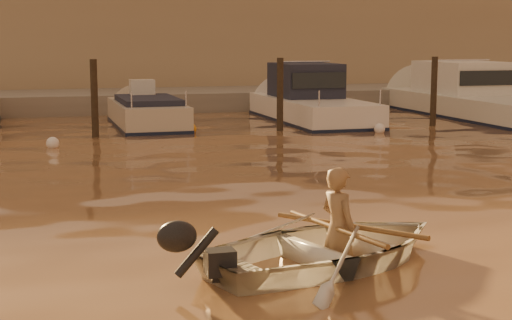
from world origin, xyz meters
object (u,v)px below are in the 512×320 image
object	(u,v)px
moored_boat_5	(475,97)
dinghy	(331,247)
waterfront_building	(71,41)
moored_boat_3	(147,118)
person	(338,229)
moored_boat_4	(312,101)

from	to	relation	value
moored_boat_5	dinghy	bearing A→B (deg)	-126.76
dinghy	waterfront_building	bearing A→B (deg)	-15.33
moored_boat_3	moored_boat_5	distance (m)	10.79
moored_boat_3	waterfront_building	xyz separation A→B (m)	(-1.47, 11.00, 2.17)
dinghy	moored_boat_3	size ratio (longest dim) A/B	0.59
dinghy	person	distance (m)	0.22
waterfront_building	dinghy	bearing A→B (deg)	-87.00
dinghy	person	bearing A→B (deg)	-90.00
dinghy	moored_boat_4	bearing A→B (deg)	-37.97
moored_boat_3	waterfront_building	size ratio (longest dim) A/B	0.12
dinghy	moored_boat_5	bearing A→B (deg)	-55.08
person	moored_boat_3	bearing A→B (deg)	-18.46
dinghy	person	size ratio (longest dim) A/B	2.22
moored_boat_3	dinghy	bearing A→B (deg)	-90.50
moored_boat_4	moored_boat_5	xyz separation A→B (m)	(5.70, 0.00, 0.00)
dinghy	waterfront_building	size ratio (longest dim) A/B	0.07
person	waterfront_building	bearing A→B (deg)	-15.11
dinghy	moored_boat_5	size ratio (longest dim) A/B	0.34
moored_boat_3	moored_boat_4	world-z (taller)	moored_boat_4
person	moored_boat_5	world-z (taller)	moored_boat_5
person	waterfront_building	size ratio (longest dim) A/B	0.03
moored_boat_3	waterfront_building	bearing A→B (deg)	97.61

